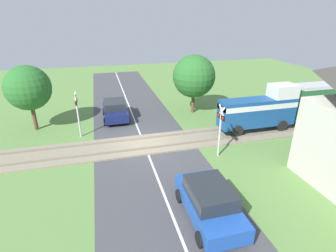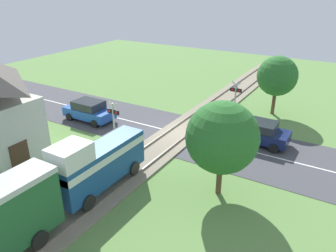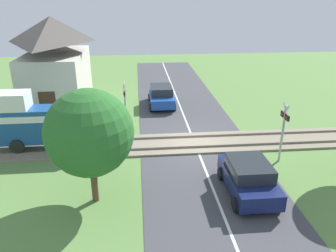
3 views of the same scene
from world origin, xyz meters
name	(u,v)px [view 1 (image 1 of 3)]	position (x,y,z in m)	size (l,w,h in m)	color
ground_plane	(144,145)	(0.00, 0.00, 0.00)	(60.00, 60.00, 0.00)	#5B8442
road_surface	(144,145)	(0.00, 0.00, 0.01)	(48.00, 6.40, 0.02)	#424247
track_bed	(144,144)	(0.00, 0.00, 0.07)	(2.80, 48.00, 0.24)	gray
train	(307,103)	(0.00, 12.20, 1.87)	(1.58, 13.43, 3.18)	navy
car_near_crossing	(115,110)	(-5.21, -1.44, 0.81)	(3.81, 1.98, 1.54)	#141E4C
car_far_side	(209,202)	(7.20, 1.44, 0.82)	(3.98, 1.95, 1.58)	#1E4CA8
crossing_signal_west_approach	(77,109)	(-2.48, -4.06, 2.05)	(0.90, 0.18, 3.21)	#B7B7B7
crossing_signal_east_approach	(220,124)	(2.48, 4.06, 2.05)	(0.90, 0.18, 3.21)	#B7B7B7
pedestrian_by_station	(307,141)	(3.33, 9.60, 0.69)	(0.37, 0.37, 1.51)	#333338
tree_roadside_hedge	(194,76)	(-5.16, 5.19, 3.14)	(3.53, 3.53, 4.91)	brown
tree_beyond_track	(28,88)	(-4.61, -7.30, 3.15)	(3.13, 3.13, 4.73)	brown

